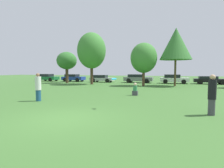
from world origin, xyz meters
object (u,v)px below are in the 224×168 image
tree_0 (67,61)px  parked_car_silver (102,78)px  person_catcher (212,95)px  parked_car_white (174,79)px  tree_3 (176,44)px  parked_car_blue (73,78)px  parked_car_black (210,80)px  bystander_sitting (135,90)px  tree_1 (92,51)px  tree_2 (144,58)px  person_thrower (38,87)px  parked_car_green (47,77)px  frisbee (114,79)px  parked_car_grey (138,78)px

tree_0 → parked_car_silver: bearing=39.0°
person_catcher → parked_car_silver: size_ratio=0.45×
parked_car_white → person_catcher: bearing=-85.4°
tree_3 → parked_car_blue: (-16.72, 4.61, -4.47)m
parked_car_black → bystander_sitting: bearing=-116.7°
tree_1 → tree_0: bearing=163.9°
person_catcher → tree_2: bearing=-66.3°
person_thrower → parked_car_white: (8.35, 19.19, -0.19)m
parked_car_green → parked_car_white: 21.76m
tree_3 → tree_1: bearing=-178.0°
bystander_sitting → parked_car_black: 16.85m
frisbee → parked_car_blue: frisbee is taller
tree_2 → parked_car_green: (-18.06, 5.04, -2.80)m
tree_0 → tree_2: tree_2 is taller
parked_car_blue → parked_car_green: bearing=-175.8°
bystander_sitting → parked_car_blue: parked_car_blue is taller
frisbee → parked_car_silver: 21.30m
tree_1 → parked_car_black: 17.09m
frisbee → tree_2: bearing=92.2°
bystander_sitting → tree_3: 11.40m
person_catcher → parked_car_white: 20.03m
tree_1 → parked_car_grey: bearing=42.9°
tree_2 → parked_car_blue: tree_2 is taller
tree_3 → parked_car_green: tree_3 is taller
person_thrower → parked_car_black: 23.46m
tree_2 → bystander_sitting: bearing=-85.9°
parked_car_silver → tree_2: bearing=-33.5°
tree_3 → parked_car_grey: size_ratio=1.59×
person_catcher → parked_car_blue: 26.73m
frisbee → tree_3: bearing=78.0°
parked_car_blue → parked_car_white: parked_car_white is taller
parked_car_grey → parked_car_white: bearing=0.7°
person_thrower → tree_2: 14.68m
person_thrower → parked_car_green: size_ratio=0.46×
bystander_sitting → tree_0: size_ratio=0.21×
frisbee → parked_car_blue: (-13.51, 19.74, -0.84)m
tree_3 → parked_car_black: bearing=46.7°
parked_car_black → frisbee: bearing=-110.5°
person_catcher → person_thrower: bearing=0.0°
tree_1 → person_thrower: bearing=-79.7°
parked_car_blue → parked_car_white: (16.65, 0.17, 0.02)m
parked_car_green → tree_3: bearing=-10.2°
parked_car_grey → parked_car_black: (10.13, 0.23, -0.10)m
tree_1 → parked_car_green: bearing=156.6°
tree_2 → parked_car_grey: (-1.64, 5.53, -2.77)m
tree_1 → tree_2: size_ratio=1.33×
tree_3 → tree_2: bearing=-169.0°
person_catcher → bystander_sitting: 6.87m
tree_0 → parked_car_black: 21.04m
parked_car_white → parked_car_black: bearing=3.9°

